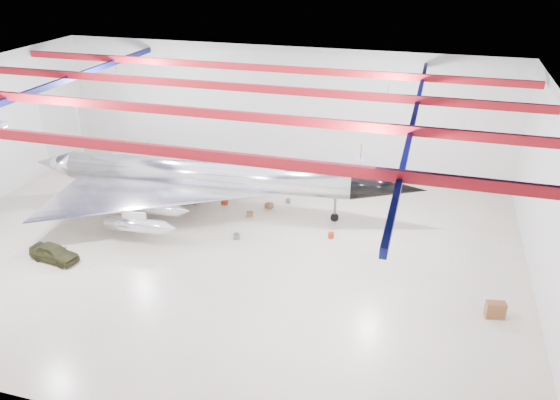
% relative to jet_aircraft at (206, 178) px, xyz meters
% --- Properties ---
extents(floor, '(40.00, 40.00, 0.00)m').
position_rel_jet_aircraft_xyz_m(floor, '(2.89, -5.15, -2.72)').
color(floor, '#C0B299').
rests_on(floor, ground).
extents(wall_back, '(40.00, 0.00, 40.00)m').
position_rel_jet_aircraft_xyz_m(wall_back, '(2.89, 9.85, 2.78)').
color(wall_back, silver).
rests_on(wall_back, floor).
extents(wall_right, '(0.00, 30.00, 30.00)m').
position_rel_jet_aircraft_xyz_m(wall_right, '(22.89, -5.15, 2.78)').
color(wall_right, silver).
rests_on(wall_right, floor).
extents(ceiling, '(40.00, 40.00, 0.00)m').
position_rel_jet_aircraft_xyz_m(ceiling, '(2.89, -5.15, 8.28)').
color(ceiling, '#0A0F38').
rests_on(ceiling, wall_back).
extents(ceiling_structure, '(39.50, 29.50, 1.08)m').
position_rel_jet_aircraft_xyz_m(ceiling_structure, '(2.89, -5.15, 7.61)').
color(ceiling_structure, maroon).
rests_on(ceiling_structure, ceiling).
extents(jet_aircraft, '(30.37, 18.92, 8.28)m').
position_rel_jet_aircraft_xyz_m(jet_aircraft, '(0.00, 0.00, 0.00)').
color(jet_aircraft, silver).
rests_on(jet_aircraft, floor).
extents(jeep, '(3.57, 1.85, 1.16)m').
position_rel_jet_aircraft_xyz_m(jeep, '(-6.72, -9.59, -2.14)').
color(jeep, '#313219').
rests_on(jeep, floor).
extents(desk, '(1.14, 0.73, 0.97)m').
position_rel_jet_aircraft_xyz_m(desk, '(20.47, -7.91, -2.23)').
color(desk, brown).
rests_on(desk, floor).
extents(toolbox_red, '(0.48, 0.40, 0.32)m').
position_rel_jet_aircraft_xyz_m(toolbox_red, '(0.84, 1.35, -2.56)').
color(toolbox_red, '#A12F10').
rests_on(toolbox_red, floor).
extents(engine_drum, '(0.54, 0.54, 0.40)m').
position_rel_jet_aircraft_xyz_m(engine_drum, '(3.67, -3.59, -2.52)').
color(engine_drum, '#59595B').
rests_on(engine_drum, floor).
extents(parts_bin, '(0.68, 0.62, 0.39)m').
position_rel_jet_aircraft_xyz_m(parts_bin, '(4.42, 1.72, -2.52)').
color(parts_bin, olive).
rests_on(parts_bin, floor).
extents(crate_small, '(0.41, 0.35, 0.25)m').
position_rel_jet_aircraft_xyz_m(crate_small, '(-1.50, 0.69, -2.59)').
color(crate_small, '#59595B').
rests_on(crate_small, floor).
extents(tool_chest, '(0.53, 0.53, 0.39)m').
position_rel_jet_aircraft_xyz_m(tool_chest, '(10.01, -1.61, -2.52)').
color(tool_chest, '#A12F10').
rests_on(tool_chest, floor).
extents(oil_barrel, '(0.57, 0.51, 0.33)m').
position_rel_jet_aircraft_xyz_m(oil_barrel, '(3.43, -0.04, -2.55)').
color(oil_barrel, olive).
rests_on(oil_barrel, floor).
extents(spares_box, '(0.46, 0.46, 0.34)m').
position_rel_jet_aircraft_xyz_m(spares_box, '(5.61, 3.01, -2.55)').
color(spares_box, '#59595B').
rests_on(spares_box, floor).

